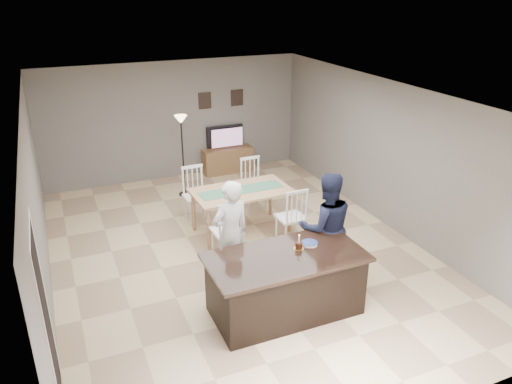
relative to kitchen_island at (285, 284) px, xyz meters
name	(u,v)px	position (x,y,z in m)	size (l,w,h in m)	color
floor	(238,252)	(0.00, 1.80, -0.45)	(8.00, 8.00, 0.00)	#D6B889
room_shell	(237,160)	(0.00, 1.80, 1.22)	(8.00, 8.00, 8.00)	slate
kitchen_island	(285,284)	(0.00, 0.00, 0.00)	(2.15, 1.10, 0.90)	black
tv_console	(228,160)	(1.20, 5.57, -0.15)	(1.20, 0.40, 0.60)	brown
television	(226,137)	(1.20, 5.64, 0.41)	(0.91, 0.12, 0.53)	black
tv_screen_glow	(227,138)	(1.20, 5.56, 0.42)	(0.78, 0.78, 0.00)	#FC571C
picture_frames	(221,99)	(1.15, 5.78, 1.30)	(1.10, 0.02, 0.38)	black
doorway	(45,307)	(-2.99, -0.50, 0.80)	(0.00, 2.10, 2.65)	black
woman	(231,234)	(-0.43, 0.97, 0.39)	(0.62, 0.40, 1.69)	silver
man	(326,227)	(0.95, 0.55, 0.42)	(0.85, 0.66, 1.75)	#191E38
birthday_cake	(299,245)	(0.25, 0.10, 0.50)	(0.14, 0.14, 0.22)	gold
plate_stack	(310,243)	(0.44, 0.14, 0.46)	(0.23, 0.23, 0.04)	white
dining_table	(241,197)	(0.35, 2.52, 0.23)	(1.79, 2.03, 1.07)	#9F7656
floor_lamp	(182,134)	(-0.15, 4.60, 0.92)	(0.26, 0.26, 1.77)	black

